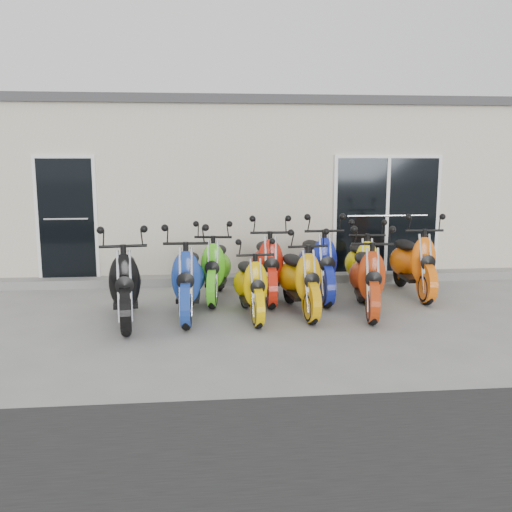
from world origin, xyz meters
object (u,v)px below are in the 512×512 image
object	(u,v)px
scooter_front_orange_b	(300,269)
scooter_front_red	(367,268)
scooter_front_black	(125,273)
scooter_front_orange_a	(251,276)
scooter_back_yellow	(362,256)
scooter_back_green	(216,259)
scooter_front_blue	(188,269)
scooter_back_extra	(413,253)
scooter_back_red	(267,256)
scooter_back_blue	(317,254)

from	to	relation	value
scooter_front_orange_b	scooter_front_red	xyz separation A→B (m)	(0.99, -0.08, 0.02)
scooter_front_black	scooter_front_orange_a	bearing A→B (deg)	-4.33
scooter_front_orange_a	scooter_front_red	xyz separation A→B (m)	(1.72, 0.07, 0.08)
scooter_front_black	scooter_back_yellow	xyz separation A→B (m)	(3.69, 1.19, -0.05)
scooter_front_black	scooter_front_orange_b	size ratio (longest dim) A/B	1.08
scooter_back_yellow	scooter_front_orange_a	bearing A→B (deg)	-144.11
scooter_front_red	scooter_back_yellow	world-z (taller)	scooter_front_red
scooter_front_red	scooter_back_green	xyz separation A→B (m)	(-2.18, 1.05, -0.01)
scooter_back_yellow	scooter_front_blue	bearing A→B (deg)	-154.83
scooter_front_orange_b	scooter_back_extra	bearing A→B (deg)	17.89
scooter_front_black	scooter_back_red	size ratio (longest dim) A/B	1.00
scooter_back_green	scooter_front_red	bearing A→B (deg)	-18.44
scooter_front_orange_b	scooter_front_red	size ratio (longest dim) A/B	0.97
scooter_front_orange_a	scooter_back_blue	size ratio (longest dim) A/B	0.84
scooter_back_red	scooter_back_extra	xyz separation A→B (m)	(2.43, 0.00, 0.00)
scooter_back_extra	scooter_back_green	bearing A→B (deg)	-179.64
scooter_back_yellow	scooter_back_red	bearing A→B (deg)	-171.77
scooter_front_orange_a	scooter_back_extra	size ratio (longest dim) A/B	0.85
scooter_back_red	scooter_back_yellow	xyz separation A→B (m)	(1.58, 0.06, -0.05)
scooter_front_orange_b	scooter_back_green	distance (m)	1.53
scooter_front_orange_a	scooter_front_orange_b	size ratio (longest dim) A/B	0.92
scooter_front_orange_b	scooter_back_green	bearing A→B (deg)	135.26
scooter_front_blue	scooter_back_extra	bearing A→B (deg)	15.98
scooter_back_green	scooter_back_blue	world-z (taller)	scooter_back_blue
scooter_back_blue	scooter_back_yellow	size ratio (longest dim) A/B	1.08
scooter_back_red	scooter_front_black	bearing A→B (deg)	-150.46
scooter_front_blue	scooter_back_green	bearing A→B (deg)	68.30
scooter_back_green	scooter_back_blue	size ratio (longest dim) A/B	0.93
scooter_front_red	scooter_back_blue	xyz separation A→B (m)	(-0.54, 0.97, 0.04)
scooter_back_red	scooter_back_extra	distance (m)	2.43
scooter_back_red	scooter_back_blue	bearing A→B (deg)	0.40
scooter_front_black	scooter_back_extra	xyz separation A→B (m)	(4.54, 1.13, -0.00)
scooter_front_black	scooter_front_red	bearing A→B (deg)	-4.47
scooter_front_orange_a	scooter_front_red	world-z (taller)	scooter_front_red
scooter_back_red	scooter_front_blue	bearing A→B (deg)	-142.25
scooter_back_blue	scooter_back_extra	world-z (taller)	scooter_back_blue
scooter_front_black	scooter_back_blue	bearing A→B (deg)	14.04
scooter_front_orange_b	scooter_back_extra	xyz separation A→B (m)	(2.06, 0.90, 0.05)
scooter_front_orange_a	scooter_front_orange_b	xyz separation A→B (m)	(0.73, 0.15, 0.05)
scooter_front_orange_b	scooter_back_blue	xyz separation A→B (m)	(0.45, 0.89, 0.06)
scooter_front_black	scooter_front_blue	distance (m)	0.89
scooter_front_black	scooter_front_red	distance (m)	3.47
scooter_front_orange_b	scooter_back_yellow	distance (m)	1.55
scooter_front_orange_a	scooter_back_green	world-z (taller)	scooter_back_green
scooter_front_black	scooter_back_yellow	size ratio (longest dim) A/B	1.07
scooter_front_black	scooter_front_orange_a	xyz separation A→B (m)	(1.75, 0.08, -0.11)
scooter_back_green	scooter_back_blue	xyz separation A→B (m)	(1.64, -0.07, 0.05)
scooter_back_green	scooter_back_red	distance (m)	0.83
scooter_back_blue	scooter_back_yellow	world-z (taller)	scooter_back_blue
scooter_front_black	scooter_front_orange_b	xyz separation A→B (m)	(2.48, 0.23, -0.05)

